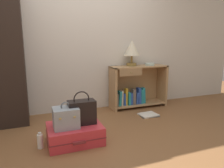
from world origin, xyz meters
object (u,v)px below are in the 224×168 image
open_book_on_floor (148,115)px  bottle (40,141)px  suitcase_large (75,133)px  table_lamp (132,49)px  train_case (66,118)px  bowl (150,64)px  bookshelf (136,88)px  handbag (82,112)px

open_book_on_floor → bottle: bearing=-163.3°
suitcase_large → open_book_on_floor: suitcase_large is taller
table_lamp → suitcase_large: size_ratio=0.70×
train_case → open_book_on_floor: size_ratio=0.96×
table_lamp → bowl: (0.34, -0.05, -0.27)m
bookshelf → open_book_on_floor: bearing=-93.0°
suitcase_large → bottle: (-0.39, -0.01, -0.02)m
bookshelf → train_case: bearing=-144.1°
train_case → handbag: bearing=13.1°
bowl → train_case: bearing=-149.1°
suitcase_large → bottle: 0.39m
bookshelf → bottle: bearing=-149.5°
bookshelf → bottle: (-1.70, -1.00, -0.26)m
train_case → handbag: handbag is taller
handbag → bottle: bearing=-176.8°
open_book_on_floor → bookshelf: bearing=87.0°
bowl → handbag: (-1.47, -0.95, -0.41)m
open_book_on_floor → train_case: bearing=-159.3°
bowl → open_book_on_floor: size_ratio=0.52×
bookshelf → handbag: 1.56m
handbag → open_book_on_floor: handbag is taller
train_case → bowl: bearing=30.9°
suitcase_large → handbag: size_ratio=1.59×
bookshelf → suitcase_large: (-1.31, -0.99, -0.24)m
train_case → bottle: size_ratio=1.62×
handbag → bottle: (-0.49, -0.03, -0.27)m
suitcase_large → bookshelf: bearing=37.0°
bookshelf → train_case: size_ratio=3.40×
table_lamp → handbag: size_ratio=1.12×
suitcase_large → bottle: bearing=-178.0°
table_lamp → suitcase_large: 1.84m
table_lamp → handbag: (-1.13, -1.00, -0.68)m
bowl → handbag: size_ratio=0.42×
bowl → handbag: 1.80m
table_lamp → open_book_on_floor: size_ratio=1.40×
bookshelf → suitcase_large: bookshelf is taller
bookshelf → handbag: (-1.22, -0.98, 0.01)m
suitcase_large → train_case: 0.25m
bookshelf → suitcase_large: bearing=-143.0°
open_book_on_floor → table_lamp: bearing=96.6°
train_case → suitcase_large: bearing=17.8°
bookshelf → bowl: bowl is taller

